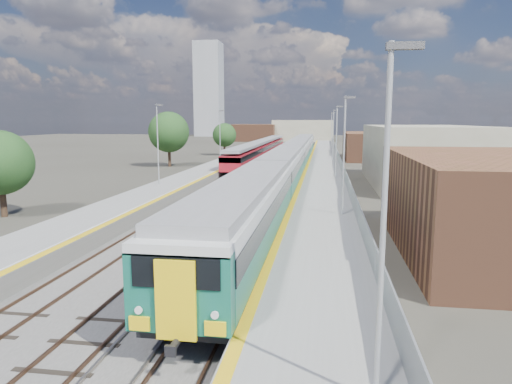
# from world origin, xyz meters

# --- Properties ---
(ground) EXTENTS (320.00, 320.00, 0.00)m
(ground) POSITION_xyz_m (0.00, 50.00, 0.00)
(ground) COLOR #47443A
(ground) RESTS_ON ground
(ballast_bed) EXTENTS (10.50, 155.00, 0.06)m
(ballast_bed) POSITION_xyz_m (-2.25, 52.50, 0.03)
(ballast_bed) COLOR #565451
(ballast_bed) RESTS_ON ground
(tracks) EXTENTS (8.96, 160.00, 0.17)m
(tracks) POSITION_xyz_m (-1.65, 54.18, 0.11)
(tracks) COLOR #4C3323
(tracks) RESTS_ON ground
(platform_right) EXTENTS (4.70, 155.00, 8.52)m
(platform_right) POSITION_xyz_m (5.28, 52.49, 0.54)
(platform_right) COLOR slate
(platform_right) RESTS_ON ground
(platform_left) EXTENTS (4.30, 155.00, 8.52)m
(platform_left) POSITION_xyz_m (-9.05, 52.49, 0.52)
(platform_left) COLOR slate
(platform_left) RESTS_ON ground
(buildings) EXTENTS (72.00, 185.50, 40.00)m
(buildings) POSITION_xyz_m (-18.12, 138.60, 10.70)
(buildings) COLOR brown
(buildings) RESTS_ON ground
(green_train) EXTENTS (3.10, 86.27, 3.42)m
(green_train) POSITION_xyz_m (1.50, 47.15, 2.41)
(green_train) COLOR black
(green_train) RESTS_ON ground
(red_train) EXTENTS (2.68, 54.40, 3.38)m
(red_train) POSITION_xyz_m (-5.50, 71.73, 2.00)
(red_train) COLOR black
(red_train) RESTS_ON ground
(tree_a) EXTENTS (4.67, 4.67, 6.32)m
(tree_a) POSITION_xyz_m (-17.76, 22.37, 3.98)
(tree_a) COLOR #382619
(tree_a) RESTS_ON ground
(tree_b) EXTENTS (6.12, 6.12, 8.30)m
(tree_b) POSITION_xyz_m (-17.94, 59.25, 5.23)
(tree_b) COLOR #382619
(tree_b) RESTS_ON ground
(tree_c) EXTENTS (4.74, 4.74, 6.43)m
(tree_c) POSITION_xyz_m (-14.56, 82.75, 4.04)
(tree_c) COLOR #382619
(tree_c) RESTS_ON ground
(tree_d) EXTENTS (4.05, 4.05, 5.49)m
(tree_d) POSITION_xyz_m (20.29, 69.33, 3.45)
(tree_d) COLOR #382619
(tree_d) RESTS_ON ground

